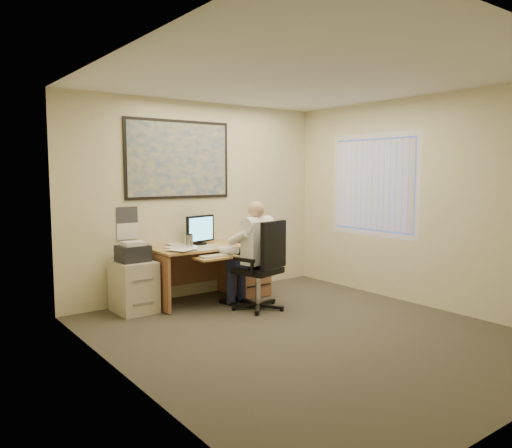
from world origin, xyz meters
TOP-DOWN VIEW (x-y plane):
  - room_shell at (0.00, 0.00)m, footprint 4.00×4.50m
  - desk at (0.26, 1.90)m, footprint 1.60×0.97m
  - world_map at (-0.32, 2.23)m, footprint 1.56×0.03m
  - wall_calendar at (-1.07, 2.24)m, footprint 0.28×0.01m
  - window_blinds at (1.97, 0.80)m, footprint 0.06×1.40m
  - filing_cabinet at (-1.14, 1.93)m, footprint 0.47×0.56m
  - office_chair at (0.17, 1.06)m, footprint 0.82×0.82m
  - person at (0.18, 1.15)m, footprint 0.70×0.89m

SIDE VIEW (x-z plane):
  - office_chair at x=0.17m, z-range -0.24..0.90m
  - filing_cabinet at x=-1.14m, z-range -0.06..0.82m
  - desk at x=0.26m, z-range -0.13..1.01m
  - person at x=0.18m, z-range 0.00..1.37m
  - wall_calendar at x=-1.07m, z-range 0.87..1.29m
  - room_shell at x=0.00m, z-range 0.00..2.70m
  - window_blinds at x=1.97m, z-range 0.90..2.20m
  - world_map at x=-0.32m, z-range 1.37..2.43m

